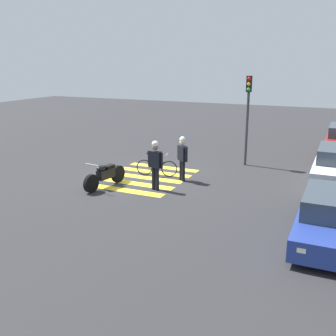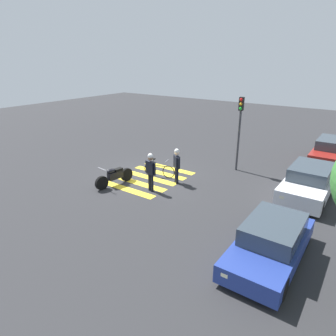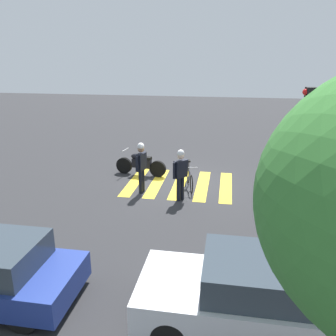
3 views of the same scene
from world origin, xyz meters
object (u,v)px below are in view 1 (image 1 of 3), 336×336
at_px(officer_on_foot, 182,155).
at_px(car_blue_hatchback, 333,218).
at_px(leaning_bicycle, 157,167).
at_px(officer_by_motorcycle, 155,161).
at_px(police_motorcycle, 105,175).
at_px(traffic_light_pole, 248,106).

height_order(officer_on_foot, car_blue_hatchback, officer_on_foot).
height_order(leaning_bicycle, car_blue_hatchback, car_blue_hatchback).
bearing_deg(officer_by_motorcycle, police_motorcycle, -75.21).
height_order(police_motorcycle, car_blue_hatchback, car_blue_hatchback).
relative_size(officer_by_motorcycle, traffic_light_pole, 0.46).
relative_size(leaning_bicycle, officer_on_foot, 0.94).
bearing_deg(car_blue_hatchback, leaning_bicycle, -116.94).
bearing_deg(officer_on_foot, traffic_light_pole, 154.12).
bearing_deg(traffic_light_pole, car_blue_hatchback, 30.44).
bearing_deg(officer_on_foot, officer_by_motorcycle, -17.48).
height_order(leaning_bicycle, officer_on_foot, officer_on_foot).
xyz_separation_m(police_motorcycle, car_blue_hatchback, (1.38, 8.14, 0.15)).
relative_size(police_motorcycle, officer_on_foot, 1.21).
distance_m(leaning_bicycle, car_blue_hatchback, 7.87).
relative_size(officer_by_motorcycle, car_blue_hatchback, 0.45).
relative_size(police_motorcycle, officer_by_motorcycle, 1.17).
xyz_separation_m(officer_on_foot, car_blue_hatchback, (3.38, 5.77, -0.44)).
xyz_separation_m(police_motorcycle, officer_on_foot, (-2.00, 2.37, 0.59)).
bearing_deg(officer_by_motorcycle, officer_on_foot, 162.52).
xyz_separation_m(leaning_bicycle, officer_on_foot, (0.19, 1.24, 0.68)).
distance_m(leaning_bicycle, traffic_light_pole, 5.05).
bearing_deg(police_motorcycle, leaning_bicycle, 152.70).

